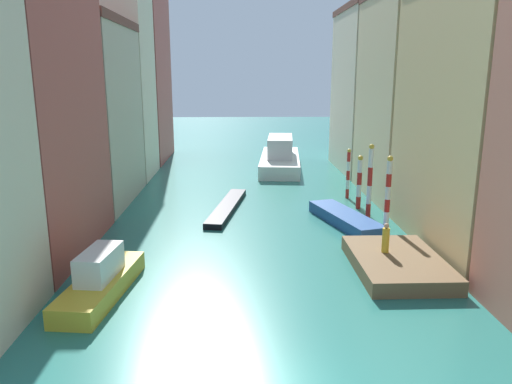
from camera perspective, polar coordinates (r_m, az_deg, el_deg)
ground_plane at (r=38.72m, az=-0.50°, el=-0.62°), size 154.00×154.00×0.00m
building_left_2 at (r=38.86m, az=-20.23°, el=8.69°), size 7.73×11.30×13.46m
building_left_3 at (r=48.01m, az=-17.00°, el=14.06°), size 7.73×7.54×20.79m
building_left_4 at (r=57.59m, az=-14.45°, el=13.81°), size 7.73×11.36×20.37m
building_right_1 at (r=29.68m, az=26.31°, el=8.16°), size 7.73×12.10×14.74m
building_right_2 at (r=40.26m, az=18.59°, el=10.61°), size 7.73×10.58×15.78m
building_right_3 at (r=51.03m, az=14.15°, el=11.44°), size 7.73×11.34×15.95m
waterfront_dock at (r=25.39m, az=16.10°, el=-7.96°), size 4.19×6.43×0.74m
person_on_dock at (r=25.41m, az=14.86°, el=-5.30°), size 0.36×0.36×1.51m
mooring_pole_0 at (r=29.79m, az=15.09°, el=-0.45°), size 0.34×0.34×4.89m
mooring_pole_1 at (r=32.57m, az=13.09°, el=1.07°), size 0.34×0.34×5.15m
mooring_pole_2 at (r=35.79m, az=11.93°, el=1.20°), size 0.38×0.38×3.89m
mooring_pole_3 at (r=38.78m, az=10.67°, el=2.18°), size 0.30×0.30×3.89m
vaporetto_white at (r=50.73m, az=2.82°, el=4.09°), size 5.05×13.17×3.30m
gondola_black at (r=35.19m, az=-3.38°, el=-1.75°), size 2.82×9.76×0.40m
motorboat_0 at (r=32.26m, az=10.31°, el=-3.05°), size 3.78×7.42×0.75m
motorboat_1 at (r=22.72m, az=-17.62°, el=-9.69°), size 2.62×6.68×2.07m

